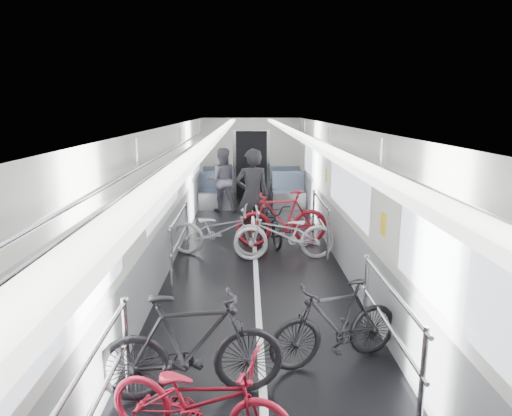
{
  "coord_description": "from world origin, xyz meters",
  "views": [
    {
      "loc": [
        -0.15,
        -7.2,
        2.7
      ],
      "look_at": [
        0.0,
        0.05,
        1.1
      ],
      "focal_mm": 32.0,
      "sensor_mm": 36.0,
      "label": 1
    }
  ],
  "objects_px": {
    "person_seated": "(222,180)",
    "bike_right_far": "(282,218)",
    "bike_right_mid": "(284,234)",
    "bike_aisle": "(270,222)",
    "bike_left_far": "(219,230)",
    "bike_left_near": "(200,399)",
    "bike_right_near": "(336,323)",
    "person_standing": "(252,196)",
    "bike_left_mid": "(192,346)"
  },
  "relations": [
    {
      "from": "person_seated",
      "to": "bike_right_far",
      "type": "bearing_deg",
      "value": 111.33
    },
    {
      "from": "bike_right_mid",
      "to": "bike_aisle",
      "type": "relative_size",
      "value": 1.14
    },
    {
      "from": "bike_left_far",
      "to": "person_seated",
      "type": "relative_size",
      "value": 1.08
    },
    {
      "from": "bike_left_near",
      "to": "bike_right_far",
      "type": "bearing_deg",
      "value": 6.18
    },
    {
      "from": "bike_left_far",
      "to": "bike_aisle",
      "type": "height_order",
      "value": "bike_left_far"
    },
    {
      "from": "bike_right_far",
      "to": "bike_aisle",
      "type": "xyz_separation_m",
      "value": [
        -0.23,
        0.23,
        -0.13
      ]
    },
    {
      "from": "bike_right_near",
      "to": "bike_right_far",
      "type": "height_order",
      "value": "bike_right_far"
    },
    {
      "from": "bike_left_near",
      "to": "person_standing",
      "type": "relative_size",
      "value": 0.82
    },
    {
      "from": "bike_left_far",
      "to": "person_standing",
      "type": "distance_m",
      "value": 1.21
    },
    {
      "from": "bike_right_far",
      "to": "person_seated",
      "type": "bearing_deg",
      "value": -165.29
    },
    {
      "from": "person_standing",
      "to": "bike_left_far",
      "type": "bearing_deg",
      "value": 45.86
    },
    {
      "from": "bike_left_far",
      "to": "bike_aisle",
      "type": "xyz_separation_m",
      "value": [
        0.99,
        0.82,
        -0.05
      ]
    },
    {
      "from": "bike_left_mid",
      "to": "bike_aisle",
      "type": "xyz_separation_m",
      "value": [
        0.99,
        5.11,
        -0.1
      ]
    },
    {
      "from": "bike_left_near",
      "to": "bike_right_mid",
      "type": "xyz_separation_m",
      "value": [
        1.06,
        4.65,
        0.07
      ]
    },
    {
      "from": "bike_right_mid",
      "to": "bike_right_far",
      "type": "height_order",
      "value": "bike_right_far"
    },
    {
      "from": "bike_right_far",
      "to": "bike_right_near",
      "type": "bearing_deg",
      "value": -5.18
    },
    {
      "from": "bike_left_mid",
      "to": "bike_right_mid",
      "type": "xyz_separation_m",
      "value": [
        1.19,
        4.01,
        -0.04
      ]
    },
    {
      "from": "person_standing",
      "to": "person_seated",
      "type": "height_order",
      "value": "person_standing"
    },
    {
      "from": "bike_right_mid",
      "to": "person_standing",
      "type": "height_order",
      "value": "person_standing"
    },
    {
      "from": "bike_left_far",
      "to": "bike_left_near",
      "type": "bearing_deg",
      "value": -170.23
    },
    {
      "from": "person_standing",
      "to": "bike_aisle",
      "type": "bearing_deg",
      "value": 154.96
    },
    {
      "from": "bike_left_near",
      "to": "bike_right_far",
      "type": "height_order",
      "value": "bike_right_far"
    },
    {
      "from": "bike_left_far",
      "to": "bike_right_far",
      "type": "relative_size",
      "value": 0.98
    },
    {
      "from": "bike_left_near",
      "to": "person_seated",
      "type": "relative_size",
      "value": 0.93
    },
    {
      "from": "bike_left_near",
      "to": "bike_left_far",
      "type": "bearing_deg",
      "value": 18.9
    },
    {
      "from": "bike_left_near",
      "to": "bike_right_mid",
      "type": "distance_m",
      "value": 4.77
    },
    {
      "from": "person_seated",
      "to": "bike_left_far",
      "type": "bearing_deg",
      "value": 90.15
    },
    {
      "from": "bike_right_mid",
      "to": "person_seated",
      "type": "height_order",
      "value": "person_seated"
    },
    {
      "from": "person_standing",
      "to": "person_seated",
      "type": "relative_size",
      "value": 1.13
    },
    {
      "from": "bike_right_near",
      "to": "bike_right_far",
      "type": "distance_m",
      "value": 4.3
    },
    {
      "from": "person_standing",
      "to": "bike_left_mid",
      "type": "bearing_deg",
      "value": 73.47
    },
    {
      "from": "bike_left_near",
      "to": "bike_left_mid",
      "type": "xyz_separation_m",
      "value": [
        -0.13,
        0.64,
        0.11
      ]
    },
    {
      "from": "bike_left_far",
      "to": "bike_left_mid",
      "type": "bearing_deg",
      "value": -171.77
    },
    {
      "from": "bike_left_far",
      "to": "bike_right_mid",
      "type": "distance_m",
      "value": 1.23
    },
    {
      "from": "bike_right_near",
      "to": "bike_right_far",
      "type": "xyz_separation_m",
      "value": [
        -0.24,
        4.29,
        0.1
      ]
    },
    {
      "from": "bike_left_mid",
      "to": "bike_aisle",
      "type": "height_order",
      "value": "bike_left_mid"
    },
    {
      "from": "bike_right_far",
      "to": "person_standing",
      "type": "bearing_deg",
      "value": -128.0
    },
    {
      "from": "bike_right_mid",
      "to": "bike_right_far",
      "type": "relative_size",
      "value": 0.99
    },
    {
      "from": "bike_left_near",
      "to": "bike_left_mid",
      "type": "relative_size",
      "value": 0.9
    },
    {
      "from": "bike_aisle",
      "to": "bike_right_far",
      "type": "bearing_deg",
      "value": -59.36
    },
    {
      "from": "bike_left_near",
      "to": "bike_left_far",
      "type": "xyz_separation_m",
      "value": [
        -0.14,
        4.93,
        0.06
      ]
    },
    {
      "from": "bike_right_mid",
      "to": "bike_left_far",
      "type": "bearing_deg",
      "value": -106.95
    },
    {
      "from": "bike_left_mid",
      "to": "bike_right_near",
      "type": "distance_m",
      "value": 1.57
    },
    {
      "from": "bike_aisle",
      "to": "person_standing",
      "type": "height_order",
      "value": "person_standing"
    },
    {
      "from": "bike_left_mid",
      "to": "bike_right_far",
      "type": "height_order",
      "value": "bike_right_far"
    },
    {
      "from": "bike_right_far",
      "to": "person_seated",
      "type": "distance_m",
      "value": 3.44
    },
    {
      "from": "bike_aisle",
      "to": "person_seated",
      "type": "height_order",
      "value": "person_seated"
    },
    {
      "from": "bike_left_far",
      "to": "bike_aisle",
      "type": "relative_size",
      "value": 1.13
    },
    {
      "from": "bike_right_mid",
      "to": "bike_left_mid",
      "type": "bearing_deg",
      "value": -20.53
    },
    {
      "from": "bike_left_near",
      "to": "bike_right_near",
      "type": "distance_m",
      "value": 1.8
    }
  ]
}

